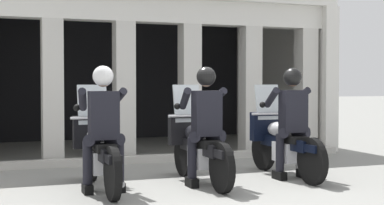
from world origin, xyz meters
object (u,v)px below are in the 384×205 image
(police_officer_center, at_px, (206,116))
(police_officer_right, at_px, (292,113))
(motorcycle_right, at_px, (282,142))
(motorcycle_center, at_px, (198,146))
(police_officer_left, at_px, (103,118))
(motorcycle_left, at_px, (99,150))

(police_officer_center, relative_size, police_officer_right, 1.00)
(motorcycle_right, relative_size, police_officer_right, 1.29)
(motorcycle_center, relative_size, motorcycle_right, 1.00)
(police_officer_left, relative_size, police_officer_right, 1.00)
(motorcycle_center, xyz_separation_m, police_officer_center, (-0.00, -0.28, 0.44))
(motorcycle_right, xyz_separation_m, police_officer_right, (-0.00, -0.28, 0.44))
(police_officer_right, bearing_deg, police_officer_left, 179.91)
(motorcycle_left, distance_m, motorcycle_right, 2.73)
(police_officer_center, bearing_deg, police_officer_left, -179.94)
(motorcycle_center, bearing_deg, motorcycle_left, -179.94)
(motorcycle_left, distance_m, police_officer_right, 2.77)
(police_officer_center, xyz_separation_m, police_officer_right, (1.37, 0.10, 0.00))
(motorcycle_right, bearing_deg, motorcycle_center, -177.38)
(motorcycle_left, relative_size, motorcycle_center, 1.00)
(motorcycle_left, xyz_separation_m, motorcycle_right, (2.73, 0.07, 0.00))
(police_officer_left, distance_m, motorcycle_center, 1.46)
(motorcycle_left, bearing_deg, police_officer_left, -91.99)
(motorcycle_left, relative_size, police_officer_right, 1.29)
(motorcycle_right, distance_m, police_officer_right, 0.52)
(motorcycle_left, xyz_separation_m, police_officer_center, (1.36, -0.31, 0.44))
(police_officer_left, height_order, police_officer_right, same)
(motorcycle_left, height_order, police_officer_center, police_officer_center)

